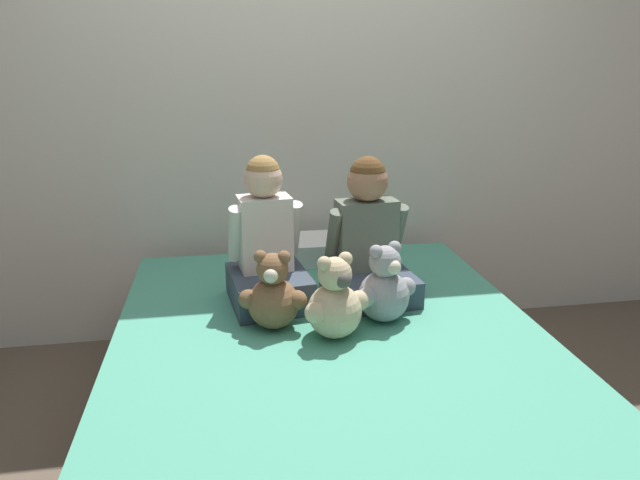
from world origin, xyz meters
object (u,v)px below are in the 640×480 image
(teddy_bear_held_by_left_child, at_px, (273,296))
(teddy_bear_between_children, at_px, (335,303))
(bed, at_px, (331,393))
(child_on_right, at_px, (368,242))
(child_on_left, at_px, (267,248))
(teddy_bear_held_by_right_child, at_px, (384,288))
(pillow_at_headboard, at_px, (302,250))

(teddy_bear_held_by_left_child, height_order, teddy_bear_between_children, teddy_bear_between_children)
(bed, relative_size, child_on_right, 3.27)
(child_on_left, relative_size, teddy_bear_between_children, 1.92)
(child_on_left, height_order, teddy_bear_between_children, child_on_left)
(bed, bearing_deg, teddy_bear_held_by_right_child, 22.21)
(child_on_left, bearing_deg, child_on_right, -7.23)
(child_on_left, distance_m, teddy_bear_held_by_left_child, 0.26)
(teddy_bear_held_by_right_child, relative_size, pillow_at_headboard, 0.67)
(teddy_bear_held_by_right_child, xyz_separation_m, teddy_bear_between_children, (-0.21, -0.10, 0.00))
(child_on_left, bearing_deg, teddy_bear_held_by_left_child, -96.96)
(teddy_bear_held_by_right_child, bearing_deg, bed, 179.55)
(teddy_bear_held_by_left_child, distance_m, teddy_bear_held_by_right_child, 0.42)
(teddy_bear_held_by_left_child, bearing_deg, teddy_bear_held_by_right_child, 10.81)
(bed, height_order, pillow_at_headboard, pillow_at_headboard)
(pillow_at_headboard, bearing_deg, teddy_bear_held_by_left_child, -106.13)
(child_on_left, xyz_separation_m, pillow_at_headboard, (0.21, 0.46, -0.18))
(bed, height_order, child_on_right, child_on_right)
(teddy_bear_held_by_left_child, xyz_separation_m, pillow_at_headboard, (0.20, 0.70, -0.07))
(child_on_right, xyz_separation_m, teddy_bear_between_children, (-0.21, -0.35, -0.10))
(child_on_left, distance_m, pillow_at_headboard, 0.53)
(child_on_right, bearing_deg, teddy_bear_held_by_right_child, -95.35)
(child_on_left, relative_size, child_on_right, 1.03)
(teddy_bear_held_by_left_child, xyz_separation_m, teddy_bear_between_children, (0.21, -0.11, 0.00))
(teddy_bear_between_children, bearing_deg, child_on_left, 98.66)
(teddy_bear_held_by_left_child, relative_size, teddy_bear_between_children, 0.96)
(bed, height_order, teddy_bear_between_children, teddy_bear_between_children)
(bed, bearing_deg, child_on_left, 121.28)
(child_on_right, relative_size, teddy_bear_held_by_left_child, 1.94)
(teddy_bear_held_by_left_child, distance_m, pillow_at_headboard, 0.73)
(pillow_at_headboard, bearing_deg, child_on_left, -114.11)
(teddy_bear_held_by_right_child, distance_m, pillow_at_headboard, 0.75)
(child_on_right, relative_size, teddy_bear_between_children, 1.87)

